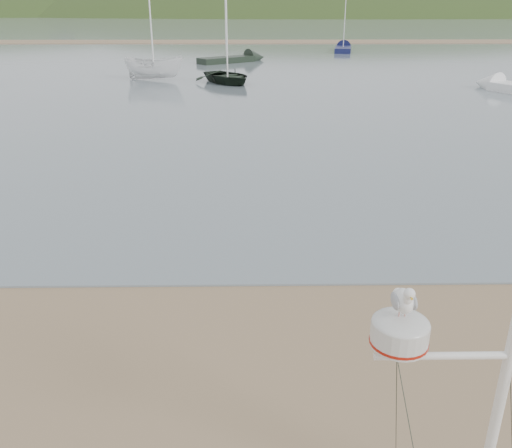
{
  "coord_description": "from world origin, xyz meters",
  "views": [
    {
      "loc": [
        2.11,
        -5.24,
        5.13
      ],
      "look_at": [
        2.2,
        1.0,
        2.55
      ],
      "focal_mm": 38.0,
      "sensor_mm": 36.0,
      "label": 1
    }
  ],
  "objects_px": {
    "sailboat_white_near": "(506,86)",
    "sailboat_dark_mid": "(243,58)",
    "boat_dark": "(227,48)",
    "sailboat_blue_far": "(343,48)",
    "boat_white": "(152,48)"
  },
  "relations": [
    {
      "from": "sailboat_white_near",
      "to": "sailboat_dark_mid",
      "type": "bearing_deg",
      "value": 132.93
    },
    {
      "from": "boat_dark",
      "to": "sailboat_dark_mid",
      "type": "bearing_deg",
      "value": 53.27
    },
    {
      "from": "sailboat_dark_mid",
      "to": "sailboat_blue_far",
      "type": "bearing_deg",
      "value": 46.31
    },
    {
      "from": "boat_dark",
      "to": "sailboat_white_near",
      "type": "distance_m",
      "value": 17.47
    },
    {
      "from": "boat_dark",
      "to": "boat_white",
      "type": "relative_size",
      "value": 1.05
    },
    {
      "from": "sailboat_white_near",
      "to": "sailboat_dark_mid",
      "type": "height_order",
      "value": "sailboat_dark_mid"
    },
    {
      "from": "sailboat_dark_mid",
      "to": "boat_dark",
      "type": "bearing_deg",
      "value": -93.64
    },
    {
      "from": "boat_white",
      "to": "sailboat_dark_mid",
      "type": "xyz_separation_m",
      "value": [
        5.98,
        12.17,
        -1.87
      ]
    },
    {
      "from": "boat_dark",
      "to": "sailboat_white_near",
      "type": "xyz_separation_m",
      "value": [
        17.01,
        -3.45,
        -1.97
      ]
    },
    {
      "from": "boat_dark",
      "to": "boat_white",
      "type": "distance_m",
      "value": 5.38
    },
    {
      "from": "sailboat_white_near",
      "to": "sailboat_dark_mid",
      "type": "relative_size",
      "value": 0.96
    },
    {
      "from": "sailboat_blue_far",
      "to": "sailboat_dark_mid",
      "type": "distance_m",
      "value": 15.89
    },
    {
      "from": "boat_white",
      "to": "sailboat_blue_far",
      "type": "bearing_deg",
      "value": -22.08
    },
    {
      "from": "boat_white",
      "to": "sailboat_white_near",
      "type": "distance_m",
      "value": 22.78
    },
    {
      "from": "boat_dark",
      "to": "boat_white",
      "type": "xyz_separation_m",
      "value": [
        -5.09,
        1.72,
        -0.1
      ]
    }
  ]
}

